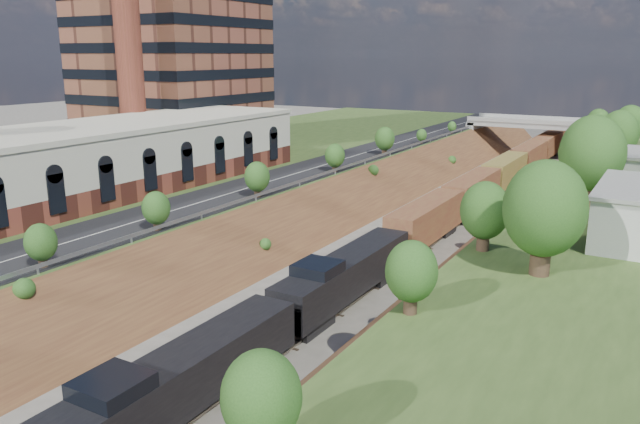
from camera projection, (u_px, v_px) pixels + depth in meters
platform_left at (178, 183)px, 82.48m from camera, size 44.00×180.00×5.00m
embankment_left at (321, 223)px, 72.40m from camera, size 10.00×180.00×10.00m
embankment_right at (513, 252)px, 61.70m from camera, size 10.00×180.00×10.00m
rail_left_track at (388, 232)px, 68.29m from camera, size 1.58×180.00×0.18m
rail_right_track at (433, 239)px, 65.76m from camera, size 1.58×180.00×0.18m
road at (288, 176)px, 73.34m from camera, size 8.00×180.00×0.10m
guardrail at (317, 176)px, 71.06m from camera, size 0.10×171.00×0.70m
commercial_building at (55, 166)px, 60.12m from camera, size 14.30×62.30×7.00m
smokestack at (125, 3)px, 75.04m from camera, size 3.20×3.20×40.00m
overpass at (535, 131)px, 117.83m from camera, size 24.50×8.30×7.40m
tree_right_large at (545, 210)px, 39.70m from camera, size 5.25×5.25×7.61m
freight_train at (470, 194)px, 75.62m from camera, size 2.98×151.95×4.55m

